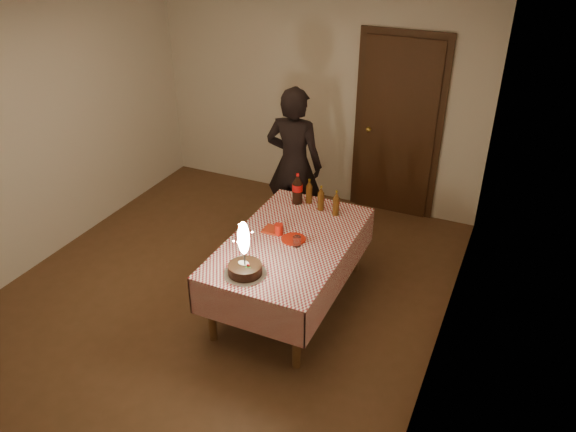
# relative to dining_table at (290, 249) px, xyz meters

# --- Properties ---
(ground) EXTENTS (4.00, 4.50, 0.01)m
(ground) POSITION_rel_dining_table_xyz_m (-0.64, -0.09, -0.59)
(ground) COLOR brown
(ground) RESTS_ON ground
(room_shell) EXTENTS (4.04, 4.54, 2.62)m
(room_shell) POSITION_rel_dining_table_xyz_m (-0.60, -0.01, 1.07)
(room_shell) COLOR beige
(room_shell) RESTS_ON ground
(dining_table) EXTENTS (1.02, 1.72, 0.68)m
(dining_table) POSITION_rel_dining_table_xyz_m (0.00, 0.00, 0.00)
(dining_table) COLOR brown
(dining_table) RESTS_ON ground
(birthday_cake) EXTENTS (0.34, 0.34, 0.48)m
(birthday_cake) POSITION_rel_dining_table_xyz_m (-0.12, -0.62, 0.21)
(birthday_cake) COLOR white
(birthday_cake) RESTS_ON dining_table
(red_plate) EXTENTS (0.22, 0.22, 0.01)m
(red_plate) POSITION_rel_dining_table_xyz_m (0.02, 0.02, 0.10)
(red_plate) COLOR red
(red_plate) RESTS_ON dining_table
(red_cup) EXTENTS (0.08, 0.08, 0.10)m
(red_cup) POSITION_rel_dining_table_xyz_m (-0.14, 0.05, 0.14)
(red_cup) COLOR red
(red_cup) RESTS_ON dining_table
(clear_cup) EXTENTS (0.07, 0.07, 0.09)m
(clear_cup) POSITION_rel_dining_table_xyz_m (0.09, -0.06, 0.14)
(clear_cup) COLOR silver
(clear_cup) RESTS_ON dining_table
(napkin_stack) EXTENTS (0.15, 0.15, 0.02)m
(napkin_stack) POSITION_rel_dining_table_xyz_m (-0.22, 0.08, 0.10)
(napkin_stack) COLOR #A92A13
(napkin_stack) RESTS_ON dining_table
(cola_bottle) EXTENTS (0.10, 0.10, 0.32)m
(cola_bottle) POSITION_rel_dining_table_xyz_m (-0.22, 0.66, 0.25)
(cola_bottle) COLOR black
(cola_bottle) RESTS_ON dining_table
(amber_bottle_left) EXTENTS (0.06, 0.06, 0.26)m
(amber_bottle_left) POSITION_rel_dining_table_xyz_m (-0.12, 0.72, 0.21)
(amber_bottle_left) COLOR #55300E
(amber_bottle_left) RESTS_ON dining_table
(amber_bottle_right) EXTENTS (0.06, 0.06, 0.26)m
(amber_bottle_right) POSITION_rel_dining_table_xyz_m (0.20, 0.60, 0.21)
(amber_bottle_right) COLOR #55300E
(amber_bottle_right) RESTS_ON dining_table
(amber_bottle_mid) EXTENTS (0.06, 0.06, 0.26)m
(amber_bottle_mid) POSITION_rel_dining_table_xyz_m (0.04, 0.63, 0.21)
(amber_bottle_mid) COLOR #55300E
(amber_bottle_mid) RESTS_ON dining_table
(photographer) EXTENTS (0.64, 0.47, 1.69)m
(photographer) POSITION_rel_dining_table_xyz_m (-0.48, 1.15, 0.26)
(photographer) COLOR black
(photographer) RESTS_ON ground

